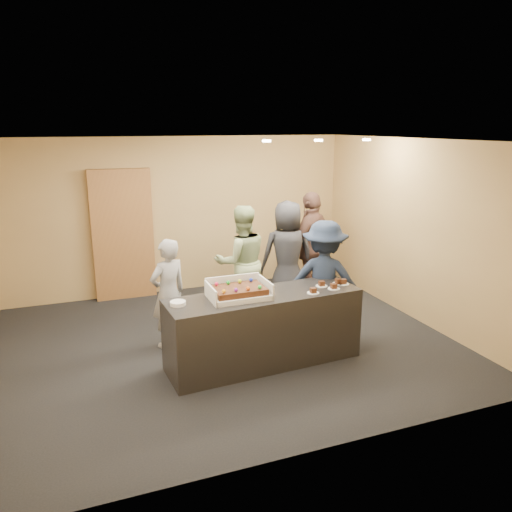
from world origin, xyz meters
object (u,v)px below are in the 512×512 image
object	(u,v)px
serving_counter	(264,329)
storage_cabinet	(123,235)
plate_stack	(178,303)
person_sage_man	(242,262)
person_server_grey	(168,293)
person_dark_suit	(287,255)
person_navy_man	(324,280)
cake_box	(238,293)
person_brown_extra	(312,247)
sheet_cake	(239,290)

from	to	relation	value
serving_counter	storage_cabinet	distance (m)	3.44
plate_stack	person_sage_man	bearing A→B (deg)	50.36
storage_cabinet	person_server_grey	size ratio (longest dim) A/B	1.49
person_dark_suit	person_navy_man	bearing A→B (deg)	97.96
cake_box	person_brown_extra	distance (m)	2.67
storage_cabinet	person_dark_suit	xyz separation A→B (m)	(2.40, -1.38, -0.23)
storage_cabinet	person_sage_man	world-z (taller)	storage_cabinet
serving_counter	person_navy_man	size ratio (longest dim) A/B	1.45
person_dark_suit	storage_cabinet	bearing A→B (deg)	-20.62
sheet_cake	plate_stack	bearing A→B (deg)	179.44
sheet_cake	serving_counter	bearing A→B (deg)	-0.00
sheet_cake	person_dark_suit	distance (m)	2.24
cake_box	sheet_cake	world-z (taller)	cake_box
cake_box	person_server_grey	distance (m)	1.14
sheet_cake	person_server_grey	xyz separation A→B (m)	(-0.67, 0.92, -0.26)
serving_counter	person_sage_man	world-z (taller)	person_sage_man
serving_counter	person_sage_man	size ratio (longest dim) A/B	1.39
sheet_cake	person_server_grey	distance (m)	1.17
person_sage_man	person_navy_man	world-z (taller)	person_sage_man
storage_cabinet	person_brown_extra	world-z (taller)	storage_cabinet
sheet_cake	person_brown_extra	xyz separation A→B (m)	(1.93, 1.88, -0.08)
person_server_grey	person_dark_suit	xyz separation A→B (m)	(2.08, 0.81, 0.13)
person_sage_man	person_dark_suit	size ratio (longest dim) A/B	0.99
cake_box	person_navy_man	distance (m)	1.46
serving_counter	plate_stack	distance (m)	1.15
storage_cabinet	person_dark_suit	distance (m)	2.78
storage_cabinet	person_server_grey	world-z (taller)	storage_cabinet
serving_counter	sheet_cake	distance (m)	0.64
serving_counter	person_server_grey	bearing A→B (deg)	133.36
plate_stack	person_server_grey	distance (m)	0.93
person_navy_man	person_brown_extra	world-z (taller)	person_brown_extra
person_sage_man	person_navy_man	xyz separation A→B (m)	(0.79, -1.16, -0.04)
person_navy_man	cake_box	bearing A→B (deg)	48.18
serving_counter	person_navy_man	world-z (taller)	person_navy_man
person_navy_man	person_server_grey	bearing A→B (deg)	18.26
storage_cabinet	cake_box	distance (m)	3.24
cake_box	plate_stack	size ratio (longest dim) A/B	3.96
storage_cabinet	person_navy_man	bearing A→B (deg)	-48.29
storage_cabinet	person_dark_suit	size ratio (longest dim) A/B	1.26
cake_box	person_sage_man	distance (m)	1.69
person_dark_suit	person_brown_extra	bearing A→B (deg)	-154.59
plate_stack	cake_box	bearing A→B (deg)	1.49
serving_counter	person_navy_man	bearing A→B (deg)	19.28
person_navy_man	person_dark_suit	bearing A→B (deg)	-60.14
serving_counter	person_dark_suit	xyz separation A→B (m)	(1.09, 1.73, 0.42)
plate_stack	person_dark_suit	world-z (taller)	person_dark_suit
person_server_grey	person_dark_suit	bearing A→B (deg)	178.13
storage_cabinet	person_sage_man	bearing A→B (deg)	-43.61
storage_cabinet	sheet_cake	bearing A→B (deg)	-72.45
person_sage_man	sheet_cake	bearing A→B (deg)	72.40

